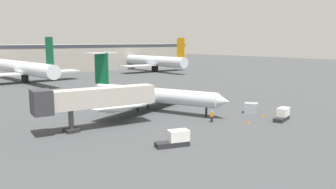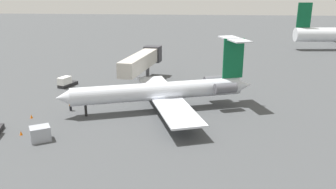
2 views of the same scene
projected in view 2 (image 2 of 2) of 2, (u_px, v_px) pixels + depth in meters
ground_plane at (157, 113)px, 48.68m from camera, size 400.00×400.00×0.10m
regional_jet at (166, 90)px, 49.21m from camera, size 24.27×28.05×10.10m
jet_bridge at (143, 60)px, 62.94m from camera, size 17.41×5.48×6.04m
ground_crew_marshaller at (70, 105)px, 49.30m from camera, size 0.43×0.48×1.69m
baggage_tug_trailing at (66, 82)px, 61.47m from camera, size 4.24×2.68×1.90m
cargo_container_uld at (40, 134)px, 39.49m from camera, size 2.67×2.81×1.73m
traffic_cone_mid at (21, 133)px, 41.15m from camera, size 0.36×0.36×0.55m
traffic_cone_far at (31, 116)px, 46.54m from camera, size 0.36×0.36×0.55m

